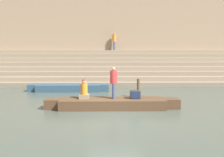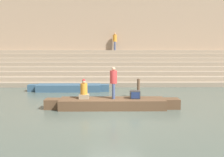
# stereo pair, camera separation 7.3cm
# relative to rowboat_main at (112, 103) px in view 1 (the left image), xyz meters

# --- Properties ---
(ground_plane) EXTENTS (120.00, 120.00, 0.00)m
(ground_plane) POSITION_rel_rowboat_main_xyz_m (0.09, -1.51, -0.27)
(ground_plane) COLOR #47544C
(ghat_steps) EXTENTS (36.00, 6.16, 2.78)m
(ghat_steps) POSITION_rel_rowboat_main_xyz_m (0.09, 10.85, 0.72)
(ghat_steps) COLOR gray
(ghat_steps) RESTS_ON ground
(back_wall) EXTENTS (34.20, 1.28, 9.00)m
(back_wall) POSITION_rel_rowboat_main_xyz_m (0.09, 13.63, 4.20)
(back_wall) COLOR tan
(back_wall) RESTS_ON ground
(rowboat_main) EXTENTS (6.89, 1.41, 0.50)m
(rowboat_main) POSITION_rel_rowboat_main_xyz_m (0.00, 0.00, 0.00)
(rowboat_main) COLOR brown
(rowboat_main) RESTS_ON ground
(person_standing) EXTENTS (0.36, 0.36, 1.63)m
(person_standing) POSITION_rel_rowboat_main_xyz_m (0.06, 0.09, 1.17)
(person_standing) COLOR #3D4C75
(person_standing) RESTS_ON rowboat_main
(person_rowing) EXTENTS (0.51, 0.40, 1.03)m
(person_rowing) POSITION_rel_rowboat_main_xyz_m (-1.46, 0.06, 0.64)
(person_rowing) COLOR gray
(person_rowing) RESTS_ON rowboat_main
(tv_set) EXTENTS (0.51, 0.45, 0.41)m
(tv_set) POSITION_rel_rowboat_main_xyz_m (1.18, 0.07, 0.44)
(tv_set) COLOR #2D2D2D
(tv_set) RESTS_ON rowboat_main
(moored_boat_shore) EXTENTS (5.71, 1.14, 0.48)m
(moored_boat_shore) POSITION_rel_rowboat_main_xyz_m (-3.02, 5.20, -0.01)
(moored_boat_shore) COLOR #33516B
(moored_boat_shore) RESTS_ON ground
(mooring_post) EXTENTS (0.18, 0.18, 1.17)m
(mooring_post) POSITION_rel_rowboat_main_xyz_m (1.67, 2.89, 0.32)
(mooring_post) COLOR brown
(mooring_post) RESTS_ON ground
(person_on_steps) EXTENTS (0.37, 0.37, 1.70)m
(person_on_steps) POSITION_rel_rowboat_main_xyz_m (0.42, 12.65, 3.48)
(person_on_steps) COLOR #3D4C75
(person_on_steps) RESTS_ON ghat_steps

